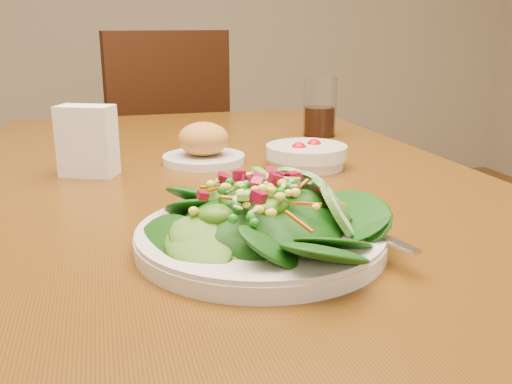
% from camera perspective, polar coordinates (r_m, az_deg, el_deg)
% --- Properties ---
extents(dining_table, '(0.90, 1.40, 0.75)m').
position_cam_1_polar(dining_table, '(1.07, -3.67, -2.97)').
color(dining_table, '#5E3609').
rests_on(dining_table, ground_plane).
extents(chair_far, '(0.57, 0.57, 0.99)m').
position_cam_1_polar(chair_far, '(2.10, -9.80, 2.88)').
color(chair_far, black).
rests_on(chair_far, ground_plane).
extents(salad_plate, '(0.30, 0.29, 0.09)m').
position_cam_1_polar(salad_plate, '(0.67, 1.29, -3.01)').
color(salad_plate, silver).
rests_on(salad_plate, dining_table).
extents(bread_plate, '(0.16, 0.16, 0.08)m').
position_cam_1_polar(bread_plate, '(1.09, -5.27, 4.55)').
color(bread_plate, silver).
rests_on(bread_plate, dining_table).
extents(tomato_bowl, '(0.15, 0.15, 0.05)m').
position_cam_1_polar(tomato_bowl, '(1.06, 5.06, 3.65)').
color(tomato_bowl, silver).
rests_on(tomato_bowl, dining_table).
extents(drinking_glass, '(0.08, 0.08, 0.14)m').
position_cam_1_polar(drinking_glass, '(1.36, 6.39, 8.03)').
color(drinking_glass, silver).
rests_on(drinking_glass, dining_table).
extents(napkin_holder, '(0.11, 0.09, 0.12)m').
position_cam_1_polar(napkin_holder, '(1.03, -16.53, 5.10)').
color(napkin_holder, white).
rests_on(napkin_holder, dining_table).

